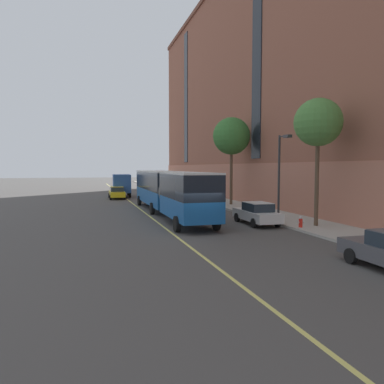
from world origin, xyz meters
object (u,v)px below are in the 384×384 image
at_px(taxi_cab, 117,193).
at_px(fire_hydrant, 301,222).
at_px(city_bus, 168,190).
at_px(parked_car_champagne_5, 183,194).
at_px(parked_car_red_3, 202,199).
at_px(parked_car_white_6, 257,213).
at_px(street_tree_far_uptown, 231,136).
at_px(street_lamp, 281,168).
at_px(parked_car_darkgray_2, 171,190).
at_px(box_truck, 121,184).
at_px(street_tree_mid_block, 318,123).

height_order(taxi_cab, fire_hydrant, taxi_cab).
xyz_separation_m(city_bus, parked_car_champagne_5, (4.74, 13.25, -1.33)).
height_order(parked_car_red_3, taxi_cab, same).
distance_m(parked_car_white_6, taxi_cab, 25.52).
distance_m(city_bus, street_tree_far_uptown, 10.79).
relative_size(taxi_cab, street_lamp, 0.77).
xyz_separation_m(parked_car_darkgray_2, parked_car_champagne_5, (-0.10, -6.71, 0.00)).
height_order(parked_car_red_3, box_truck, box_truck).
bearing_deg(street_tree_far_uptown, fire_hydrant, -95.07).
distance_m(parked_car_champagne_5, fire_hydrant, 23.23).
bearing_deg(street_tree_mid_block, taxi_cab, 111.85).
relative_size(city_bus, parked_car_white_6, 4.28).
height_order(city_bus, parked_car_red_3, city_bus).
bearing_deg(street_tree_mid_block, parked_car_white_6, 141.31).
relative_size(parked_car_white_6, fire_hydrant, 6.64).
bearing_deg(parked_car_champagne_5, parked_car_red_3, -89.94).
bearing_deg(parked_car_darkgray_2, parked_car_red_3, -90.37).
relative_size(parked_car_red_3, fire_hydrant, 6.41).
distance_m(parked_car_champagne_5, street_tree_far_uptown, 10.64).
xyz_separation_m(taxi_cab, street_tree_far_uptown, (10.75, -11.89, 6.39)).
height_order(parked_car_red_3, parked_car_white_6, same).
distance_m(taxi_cab, street_tree_far_uptown, 17.25).
relative_size(taxi_cab, street_tree_mid_block, 0.56).
bearing_deg(street_lamp, city_bus, 133.05).
xyz_separation_m(parked_car_champagne_5, street_tree_far_uptown, (3.14, -7.91, 6.39)).
bearing_deg(box_truck, street_lamp, -72.35).
bearing_deg(fire_hydrant, parked_car_white_6, 121.69).
xyz_separation_m(parked_car_darkgray_2, street_lamp, (1.79, -27.06, 3.17)).
bearing_deg(taxi_cab, parked_car_white_6, -72.52).
xyz_separation_m(parked_car_red_3, taxi_cab, (-7.61, 11.70, 0.00)).
bearing_deg(street_lamp, parked_car_darkgray_2, 93.79).
relative_size(parked_car_champagne_5, taxi_cab, 1.03).
bearing_deg(box_truck, street_tree_mid_block, -71.54).
xyz_separation_m(city_bus, box_truck, (-2.02, 20.11, -0.41)).
distance_m(box_truck, street_tree_far_uptown, 18.59).
distance_m(street_lamp, fire_hydrant, 4.45).
distance_m(parked_car_white_6, street_tree_mid_block, 7.24).
bearing_deg(parked_car_champagne_5, street_tree_mid_block, -82.16).
bearing_deg(parked_car_white_6, box_truck, 104.08).
relative_size(city_bus, parked_car_red_3, 4.43).
xyz_separation_m(parked_car_champagne_5, fire_hydrant, (1.79, -23.16, -0.29)).
xyz_separation_m(parked_car_red_3, street_tree_mid_block, (3.14, -15.11, 6.07)).
xyz_separation_m(box_truck, street_tree_mid_block, (9.91, -29.68, 5.14)).
bearing_deg(street_lamp, box_truck, 107.65).
height_order(parked_car_darkgray_2, parked_car_white_6, same).
relative_size(parked_car_champagne_5, fire_hydrant, 6.70).
relative_size(taxi_cab, fire_hydrant, 6.51).
relative_size(parked_car_darkgray_2, street_tree_mid_block, 0.54).
bearing_deg(street_tree_mid_block, city_bus, 129.48).
relative_size(city_bus, box_truck, 3.16).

